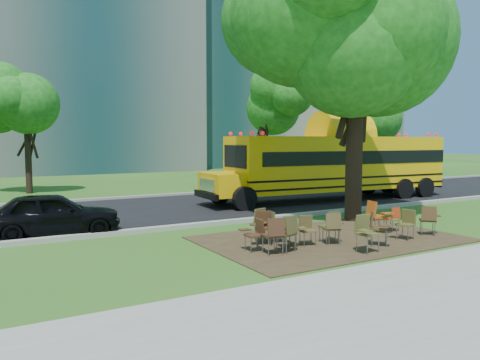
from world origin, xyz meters
TOP-DOWN VIEW (x-y plane):
  - ground at (0.00, 0.00)m, footprint 160.00×160.00m
  - sidewalk at (0.00, -5.00)m, footprint 60.00×4.00m
  - dirt_patch at (1.00, -0.50)m, footprint 7.00×4.50m
  - asphalt_road at (0.00, 7.00)m, footprint 80.00×8.00m
  - kerb_near at (0.00, 3.00)m, footprint 80.00×0.25m
  - kerb_far at (0.00, 11.10)m, footprint 80.00×0.25m
  - building_right at (24.00, 38.00)m, footprint 30.00×16.00m
  - bg_tree_2 at (-5.00, 16.00)m, footprint 4.80×4.80m
  - bg_tree_3 at (8.00, 14.00)m, footprint 5.60×5.60m
  - bg_tree_4 at (16.00, 13.00)m, footprint 5.00×5.00m
  - main_tree at (3.64, 1.44)m, footprint 7.20×7.20m
  - school_bus at (6.99, 6.01)m, footprint 12.00×3.32m
  - chair_0 at (-1.39, -1.26)m, footprint 0.68×0.55m
  - chair_1 at (-0.69, -0.86)m, footprint 0.61×0.51m
  - chair_2 at (-0.99, -1.20)m, footprint 0.63×0.69m
  - chair_3 at (-0.11, -0.82)m, footprint 0.61×0.48m
  - chair_4 at (0.52, -1.12)m, footprint 0.70×0.55m
  - chair_5 at (0.65, -2.14)m, footprint 0.61×0.55m
  - chair_6 at (2.69, -1.59)m, footprint 0.60×0.57m
  - chair_7 at (3.69, -1.57)m, footprint 0.76×0.60m
  - chair_8 at (-1.60, -0.72)m, footprint 0.48×0.56m
  - chair_9 at (-1.05, -0.17)m, footprint 0.74×0.58m
  - chair_10 at (-0.63, -0.18)m, footprint 0.51×0.63m
  - chair_11 at (0.63, -0.93)m, footprint 0.59×0.56m
  - chair_12 at (2.63, -0.58)m, footprint 0.57×0.73m
  - chair_13 at (3.25, -0.67)m, footprint 0.51×0.48m
  - chair_14 at (1.42, -1.78)m, footprint 0.62×0.78m
  - chair_15 at (-0.79, 0.22)m, footprint 0.61×0.65m
  - black_car at (-5.61, 3.80)m, footprint 3.89×1.91m

SIDE VIEW (x-z plane):
  - ground at x=0.00m, z-range 0.00..0.00m
  - dirt_patch at x=1.00m, z-range 0.00..0.03m
  - sidewalk at x=0.00m, z-range 0.00..0.04m
  - asphalt_road at x=0.00m, z-range 0.00..0.04m
  - kerb_near at x=0.00m, z-range 0.00..0.14m
  - kerb_far at x=0.00m, z-range 0.00..0.14m
  - chair_13 at x=3.25m, z-range 0.09..0.86m
  - chair_3 at x=-0.11m, z-range 0.09..0.89m
  - chair_8 at x=-1.60m, z-range 0.10..0.92m
  - chair_6 at x=2.69m, z-range 0.10..0.94m
  - chair_1 at x=-0.69m, z-range 0.10..0.96m
  - chair_4 at x=0.52m, z-range 0.10..0.96m
  - chair_10 at x=-0.63m, z-range 0.10..0.96m
  - chair_7 at x=3.69m, z-range 0.10..0.98m
  - chair_11 at x=0.63m, z-range 0.10..0.99m
  - chair_15 at x=-0.79m, z-range 0.10..0.99m
  - chair_9 at x=-1.05m, z-range 0.11..1.00m
  - chair_14 at x=1.42m, z-range 0.11..1.02m
  - chair_2 at x=-0.99m, z-range 0.11..1.03m
  - chair_0 at x=-1.39m, z-range 0.11..1.04m
  - chair_5 at x=0.65m, z-range 0.11..1.04m
  - chair_12 at x=2.63m, z-range 0.11..1.09m
  - black_car at x=-5.61m, z-range 0.00..1.28m
  - school_bus at x=6.99m, z-range 0.23..3.13m
  - bg_tree_2 at x=-5.00m, z-range 0.90..7.52m
  - bg_tree_4 at x=16.00m, z-range 0.92..7.77m
  - bg_tree_3 at x=8.00m, z-range 1.11..8.95m
  - main_tree at x=3.64m, z-range 1.28..11.07m
  - building_right at x=24.00m, z-range 0.00..25.00m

